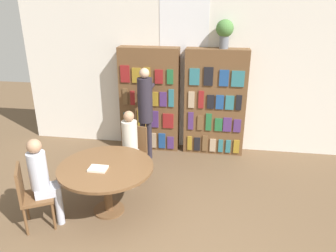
% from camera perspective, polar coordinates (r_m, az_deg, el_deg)
% --- Properties ---
extents(wall_back, '(6.40, 0.07, 3.00)m').
position_cam_1_polar(wall_back, '(6.37, 2.70, 9.16)').
color(wall_back, silver).
rests_on(wall_back, ground_plane).
extents(bookshelf_left, '(1.14, 0.34, 2.02)m').
position_cam_1_polar(bookshelf_left, '(6.41, -3.21, 4.59)').
color(bookshelf_left, brown).
rests_on(bookshelf_left, ground_plane).
extents(bookshelf_right, '(1.14, 0.34, 2.02)m').
position_cam_1_polar(bookshelf_right, '(6.28, 8.17, 4.05)').
color(bookshelf_right, brown).
rests_on(bookshelf_right, ground_plane).
extents(flower_vase, '(0.31, 0.31, 0.50)m').
position_cam_1_polar(flower_vase, '(6.02, 9.85, 16.05)').
color(flower_vase, slate).
rests_on(flower_vase, bookshelf_right).
extents(reading_table, '(1.31, 1.31, 0.73)m').
position_cam_1_polar(reading_table, '(4.63, -10.72, -8.03)').
color(reading_table, brown).
rests_on(reading_table, ground_plane).
extents(chair_near_camera, '(0.54, 0.54, 0.90)m').
position_cam_1_polar(chair_near_camera, '(4.69, -22.86, -10.79)').
color(chair_near_camera, brown).
rests_on(chair_near_camera, ground_plane).
extents(chair_left_side, '(0.45, 0.45, 0.90)m').
position_cam_1_polar(chair_left_side, '(5.48, -5.99, -4.23)').
color(chair_left_side, brown).
rests_on(chair_left_side, ground_plane).
extents(seated_reader_left, '(0.29, 0.38, 1.24)m').
position_cam_1_polar(seated_reader_left, '(5.24, -6.83, -3.18)').
color(seated_reader_left, beige).
rests_on(seated_reader_left, ground_plane).
extents(seated_reader_right, '(0.39, 0.36, 1.25)m').
position_cam_1_polar(seated_reader_right, '(4.57, -20.90, -8.42)').
color(seated_reader_right, '#B2B7C6').
rests_on(seated_reader_right, ground_plane).
extents(librarian_standing, '(0.27, 0.54, 1.73)m').
position_cam_1_polar(librarian_standing, '(5.93, -3.97, 3.53)').
color(librarian_standing, '#28232D').
rests_on(librarian_standing, ground_plane).
extents(open_book_on_table, '(0.24, 0.18, 0.03)m').
position_cam_1_polar(open_book_on_table, '(4.50, -12.09, -7.28)').
color(open_book_on_table, silver).
rests_on(open_book_on_table, reading_table).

